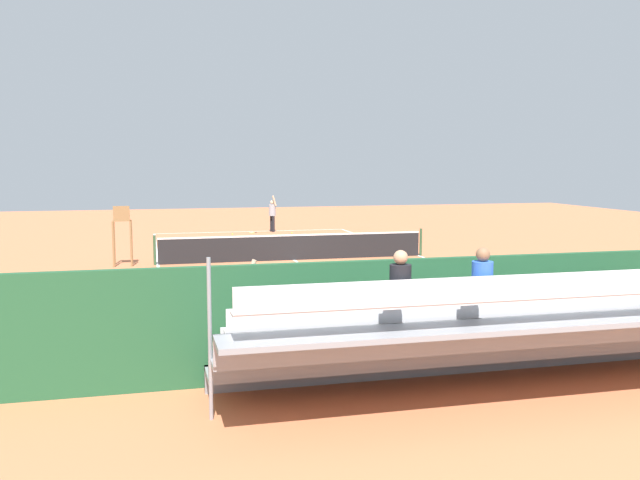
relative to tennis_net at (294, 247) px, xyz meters
The scene contains 13 objects.
ground_plane 0.50m from the tennis_net, ahead, with size 60.00×60.00×0.00m, color #CC7047.
court_line_markings 0.50m from the tennis_net, 90.00° to the right, with size 10.10×22.20×0.01m.
tennis_net is the anchor object (origin of this frame).
backdrop_wall 14.01m from the tennis_net, 90.00° to the left, with size 18.00×0.16×2.00m, color #235633.
bleacher_stand 15.40m from the tennis_net, 90.71° to the left, with size 9.06×2.40×2.48m.
umpire_chair 6.25m from the tennis_net, ahead, with size 0.67×0.67×2.14m.
courtside_bench 13.52m from the tennis_net, 100.99° to the left, with size 1.80×0.40×0.93m.
equipment_bag 13.44m from the tennis_net, 94.35° to the left, with size 0.90×0.36×0.36m, color #334C8C.
tennis_player 10.64m from the tennis_net, 95.79° to the right, with size 0.46×0.56×1.93m.
tennis_racket 10.16m from the tennis_net, 89.62° to the right, with size 0.53×0.50×0.03m.
tennis_ball_near 9.68m from the tennis_net, 83.13° to the right, with size 0.07×0.07×0.07m, color #CCDB33.
tennis_ball_far 9.55m from the tennis_net, 101.28° to the right, with size 0.07×0.07×0.07m, color #CCDB33.
line_judge 13.54m from the tennis_net, 75.05° to the left, with size 0.42×0.55×1.93m.
Camera 1 is at (5.31, 25.12, 3.68)m, focal length 38.66 mm.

